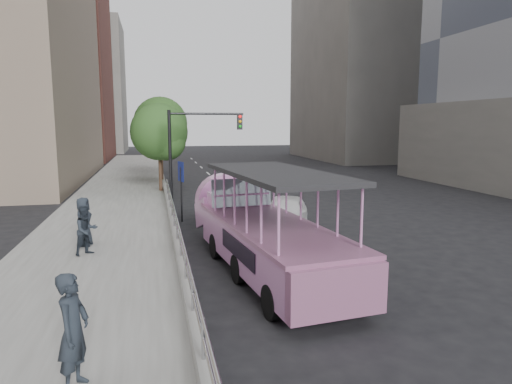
{
  "coord_description": "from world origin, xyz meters",
  "views": [
    {
      "loc": [
        -3.82,
        -12.96,
        4.46
      ],
      "look_at": [
        -0.33,
        2.47,
        2.08
      ],
      "focal_mm": 32.0,
      "sensor_mm": 36.0,
      "label": 1
    }
  ],
  "objects_px": {
    "duck_boat": "(260,231)",
    "pedestrian_mid": "(86,230)",
    "pedestrian_far": "(84,222)",
    "traffic_signal": "(192,141)",
    "parking_sign": "(181,184)",
    "pedestrian_near": "(73,331)",
    "street_tree_near": "(161,134)",
    "street_tree_far": "(162,126)",
    "car": "(286,214)"
  },
  "relations": [
    {
      "from": "duck_boat",
      "to": "pedestrian_mid",
      "type": "bearing_deg",
      "value": 162.62
    },
    {
      "from": "pedestrian_far",
      "to": "traffic_signal",
      "type": "height_order",
      "value": "traffic_signal"
    },
    {
      "from": "pedestrian_mid",
      "to": "parking_sign",
      "type": "height_order",
      "value": "parking_sign"
    },
    {
      "from": "duck_boat",
      "to": "pedestrian_mid",
      "type": "distance_m",
      "value": 5.56
    },
    {
      "from": "parking_sign",
      "to": "pedestrian_near",
      "type": "bearing_deg",
      "value": -100.5
    },
    {
      "from": "duck_boat",
      "to": "street_tree_near",
      "type": "relative_size",
      "value": 1.7
    },
    {
      "from": "pedestrian_mid",
      "to": "pedestrian_far",
      "type": "relative_size",
      "value": 0.94
    },
    {
      "from": "pedestrian_mid",
      "to": "street_tree_far",
      "type": "height_order",
      "value": "street_tree_far"
    },
    {
      "from": "parking_sign",
      "to": "traffic_signal",
      "type": "xyz_separation_m",
      "value": [
        0.91,
        4.73,
        1.76
      ]
    },
    {
      "from": "pedestrian_near",
      "to": "traffic_signal",
      "type": "relative_size",
      "value": 0.36
    },
    {
      "from": "duck_boat",
      "to": "pedestrian_near",
      "type": "relative_size",
      "value": 5.14
    },
    {
      "from": "duck_boat",
      "to": "car",
      "type": "bearing_deg",
      "value": 64.56
    },
    {
      "from": "duck_boat",
      "to": "traffic_signal",
      "type": "xyz_separation_m",
      "value": [
        -1.04,
        12.1,
        2.32
      ]
    },
    {
      "from": "car",
      "to": "pedestrian_far",
      "type": "xyz_separation_m",
      "value": [
        -7.71,
        -1.72,
        0.4
      ]
    },
    {
      "from": "pedestrian_near",
      "to": "traffic_signal",
      "type": "xyz_separation_m",
      "value": [
        3.42,
        18.27,
        2.25
      ]
    },
    {
      "from": "duck_boat",
      "to": "car",
      "type": "xyz_separation_m",
      "value": [
        2.17,
        4.56,
        -0.43
      ]
    },
    {
      "from": "parking_sign",
      "to": "street_tree_far",
      "type": "relative_size",
      "value": 0.43
    },
    {
      "from": "pedestrian_mid",
      "to": "traffic_signal",
      "type": "height_order",
      "value": "traffic_signal"
    },
    {
      "from": "street_tree_near",
      "to": "pedestrian_near",
      "type": "bearing_deg",
      "value": -94.8
    },
    {
      "from": "pedestrian_far",
      "to": "traffic_signal",
      "type": "relative_size",
      "value": 0.32
    },
    {
      "from": "parking_sign",
      "to": "street_tree_near",
      "type": "bearing_deg",
      "value": 94.82
    },
    {
      "from": "pedestrian_far",
      "to": "pedestrian_mid",
      "type": "bearing_deg",
      "value": -159.34
    },
    {
      "from": "pedestrian_far",
      "to": "duck_boat",
      "type": "bearing_deg",
      "value": -107.54
    },
    {
      "from": "car",
      "to": "pedestrian_mid",
      "type": "relative_size",
      "value": 2.76
    },
    {
      "from": "duck_boat",
      "to": "pedestrian_near",
      "type": "xyz_separation_m",
      "value": [
        -4.46,
        -6.17,
        0.07
      ]
    },
    {
      "from": "pedestrian_mid",
      "to": "street_tree_near",
      "type": "bearing_deg",
      "value": 40.82
    },
    {
      "from": "pedestrian_mid",
      "to": "car",
      "type": "bearing_deg",
      "value": -17.1
    },
    {
      "from": "pedestrian_near",
      "to": "pedestrian_mid",
      "type": "distance_m",
      "value": 7.88
    },
    {
      "from": "pedestrian_near",
      "to": "traffic_signal",
      "type": "bearing_deg",
      "value": 4.23
    },
    {
      "from": "car",
      "to": "traffic_signal",
      "type": "relative_size",
      "value": 0.84
    },
    {
      "from": "pedestrian_near",
      "to": "traffic_signal",
      "type": "height_order",
      "value": "traffic_signal"
    },
    {
      "from": "duck_boat",
      "to": "car",
      "type": "relative_size",
      "value": 2.24
    },
    {
      "from": "duck_boat",
      "to": "car",
      "type": "height_order",
      "value": "duck_boat"
    },
    {
      "from": "traffic_signal",
      "to": "street_tree_far",
      "type": "relative_size",
      "value": 0.81
    },
    {
      "from": "traffic_signal",
      "to": "street_tree_far",
      "type": "xyz_separation_m",
      "value": [
        -1.4,
        9.43,
        0.81
      ]
    },
    {
      "from": "car",
      "to": "street_tree_near",
      "type": "relative_size",
      "value": 0.76
    },
    {
      "from": "pedestrian_mid",
      "to": "street_tree_near",
      "type": "distance_m",
      "value": 14.38
    },
    {
      "from": "car",
      "to": "pedestrian_near",
      "type": "xyz_separation_m",
      "value": [
        -6.62,
        -10.73,
        0.5
      ]
    },
    {
      "from": "pedestrian_far",
      "to": "street_tree_far",
      "type": "bearing_deg",
      "value": 0.14
    },
    {
      "from": "car",
      "to": "pedestrian_far",
      "type": "distance_m",
      "value": 7.91
    },
    {
      "from": "street_tree_near",
      "to": "traffic_signal",
      "type": "bearing_deg",
      "value": -65.02
    },
    {
      "from": "pedestrian_near",
      "to": "parking_sign",
      "type": "relative_size",
      "value": 0.68
    },
    {
      "from": "pedestrian_near",
      "to": "traffic_signal",
      "type": "distance_m",
      "value": 18.72
    },
    {
      "from": "pedestrian_far",
      "to": "pedestrian_near",
      "type": "bearing_deg",
      "value": -163.59
    },
    {
      "from": "pedestrian_mid",
      "to": "parking_sign",
      "type": "relative_size",
      "value": 0.57
    },
    {
      "from": "car",
      "to": "traffic_signal",
      "type": "distance_m",
      "value": 8.64
    },
    {
      "from": "duck_boat",
      "to": "street_tree_near",
      "type": "bearing_deg",
      "value": 99.63
    },
    {
      "from": "traffic_signal",
      "to": "pedestrian_near",
      "type": "bearing_deg",
      "value": -100.6
    },
    {
      "from": "traffic_signal",
      "to": "street_tree_near",
      "type": "relative_size",
      "value": 0.91
    },
    {
      "from": "pedestrian_near",
      "to": "pedestrian_mid",
      "type": "height_order",
      "value": "pedestrian_near"
    }
  ]
}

